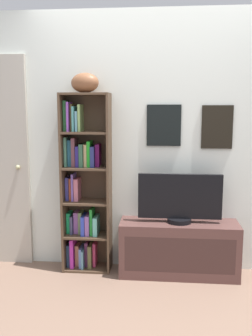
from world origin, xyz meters
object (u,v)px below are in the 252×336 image
at_px(bookshelf, 84,188).
at_px(television, 180,199).
at_px(football, 85,83).
at_px(tv_stand, 179,249).

xyz_separation_m(bookshelf, television, (0.90, -0.08, -0.06)).
bearing_deg(television, football, 176.72).
distance_m(bookshelf, television, 0.91).
relative_size(bookshelf, football, 6.28).
bearing_deg(tv_stand, bookshelf, 174.96).
xyz_separation_m(bookshelf, football, (0.03, -0.03, 0.98)).
distance_m(football, tv_stand, 1.75).
height_order(football, tv_stand, football).
height_order(bookshelf, tv_stand, bookshelf).
xyz_separation_m(tv_stand, television, (0.00, 0.00, 0.48)).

